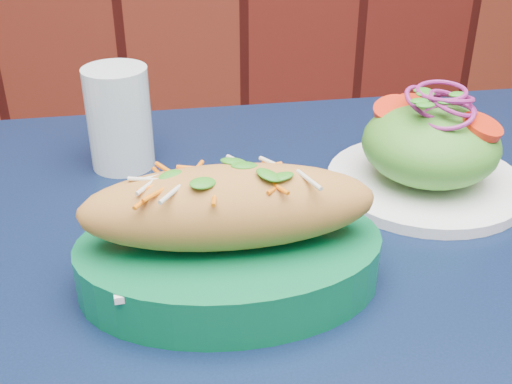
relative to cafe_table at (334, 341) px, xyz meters
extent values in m
cube|color=black|center=(0.00, 0.00, 0.07)|extent=(0.81, 0.81, 0.03)
cylinder|color=black|center=(-0.33, 0.33, -0.30)|extent=(0.04, 0.04, 0.72)
cylinder|color=black|center=(0.33, 0.33, -0.30)|extent=(0.04, 0.04, 0.72)
cube|color=white|center=(-0.10, -0.01, 0.13)|extent=(0.20, 0.12, 0.01)
ellipsoid|color=#C4843E|center=(-0.10, -0.01, 0.16)|extent=(0.24, 0.09, 0.07)
cylinder|color=white|center=(0.13, 0.13, 0.09)|extent=(0.21, 0.21, 0.01)
ellipsoid|color=#4C992D|center=(0.13, 0.13, 0.14)|extent=(0.14, 0.14, 0.08)
cylinder|color=red|center=(0.17, 0.10, 0.17)|extent=(0.04, 0.04, 0.01)
cylinder|color=red|center=(0.10, 0.16, 0.17)|extent=(0.04, 0.04, 0.01)
cylinder|color=red|center=(0.13, 0.17, 0.17)|extent=(0.04, 0.04, 0.01)
torus|color=#8D1E6F|center=(0.13, 0.13, 0.18)|extent=(0.05, 0.05, 0.00)
torus|color=#8D1E6F|center=(0.13, 0.13, 0.19)|extent=(0.05, 0.05, 0.00)
torus|color=#8D1E6F|center=(0.13, 0.13, 0.19)|extent=(0.05, 0.05, 0.00)
torus|color=#8D1E6F|center=(0.13, 0.13, 0.20)|extent=(0.05, 0.05, 0.00)
torus|color=#8D1E6F|center=(0.13, 0.13, 0.20)|extent=(0.05, 0.05, 0.00)
cylinder|color=silver|center=(-0.20, 0.24, 0.15)|extent=(0.07, 0.07, 0.12)
camera|label=1|loc=(-0.15, -0.45, 0.43)|focal=45.00mm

